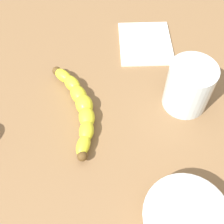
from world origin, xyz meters
TOP-DOWN VIEW (x-y plane):
  - wooden_tabletop at (0.00, 0.00)cm, footprint 120.00×120.00cm
  - banana at (-2.56, 5.99)cm, footprint 18.67×17.18cm
  - smoothie_glass at (8.95, -13.39)cm, footprint 9.43×9.43cm
  - ceramic_bowl at (-15.71, -20.58)cm, footprint 14.12×14.12cm
  - folded_napkin at (22.62, 0.80)cm, footprint 19.59×18.55cm

SIDE VIEW (x-z plane):
  - wooden_tabletop at x=0.00cm, z-range 0.00..3.00cm
  - folded_napkin at x=22.62cm, z-range 3.00..3.60cm
  - banana at x=-2.56cm, z-range 3.00..6.62cm
  - ceramic_bowl at x=-15.71cm, z-range 3.49..8.68cm
  - smoothie_glass at x=8.95cm, z-range 2.93..13.51cm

